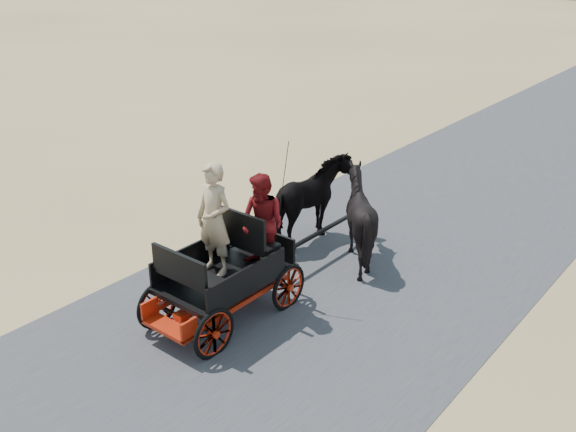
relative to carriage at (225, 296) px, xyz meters
The scene contains 7 objects.
ground 2.45m from the carriage, 71.65° to the left, with size 140.00×140.00×0.00m, color tan.
road 2.45m from the carriage, 71.65° to the left, with size 6.00×140.00×0.01m, color #38383A.
carriage is the anchor object (origin of this frame).
horse_left 3.09m from the carriage, 100.39° to the left, with size 0.91×2.01×1.70m, color black.
horse_right 3.09m from the carriage, 79.61° to the left, with size 1.37×1.54×1.70m, color black.
driver_man 1.28m from the carriage, 165.96° to the left, with size 0.66×0.43×1.80m, color tan.
passenger_woman 1.33m from the carriage, 63.43° to the left, with size 0.77×0.60×1.58m, color #660C0F.
Camera 1 is at (5.56, -8.49, 5.63)m, focal length 40.00 mm.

